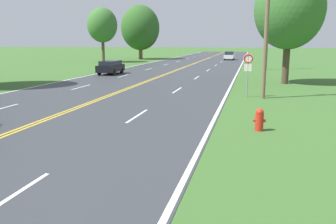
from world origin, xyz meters
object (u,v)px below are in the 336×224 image
object	(u,v)px
traffic_sign	(248,64)
tree_behind_sign	(289,9)
tree_right_cluster	(102,25)
tree_left_verge	(140,28)
car_white_sedan_mid_near	(229,56)
car_black_hatchback_approaching	(111,67)
fire_hydrant	(259,119)

from	to	relation	value
traffic_sign	tree_behind_sign	bearing A→B (deg)	70.04
tree_behind_sign	tree_right_cluster	size ratio (longest dim) A/B	1.03
tree_left_verge	car_white_sedan_mid_near	distance (m)	17.59
tree_behind_sign	car_black_hatchback_approaching	bearing A→B (deg)	164.94
car_white_sedan_mid_near	car_black_hatchback_approaching	bearing A→B (deg)	-17.20
tree_left_verge	fire_hydrant	bearing A→B (deg)	-67.79
traffic_sign	car_white_sedan_mid_near	bearing A→B (deg)	95.04
car_white_sedan_mid_near	tree_behind_sign	bearing A→B (deg)	10.71
traffic_sign	tree_behind_sign	world-z (taller)	tree_behind_sign
car_white_sedan_mid_near	fire_hydrant	bearing A→B (deg)	5.10
tree_left_verge	car_white_sedan_mid_near	world-z (taller)	tree_left_verge
fire_hydrant	tree_right_cluster	world-z (taller)	tree_right_cluster
tree_left_verge	tree_right_cluster	world-z (taller)	tree_left_verge
traffic_sign	car_white_sedan_mid_near	world-z (taller)	traffic_sign
tree_behind_sign	tree_right_cluster	bearing A→B (deg)	137.09
fire_hydrant	tree_left_verge	world-z (taller)	tree_left_verge
tree_left_verge	car_black_hatchback_approaching	bearing A→B (deg)	-78.00
fire_hydrant	car_white_sedan_mid_near	distance (m)	53.61
car_white_sedan_mid_near	traffic_sign	bearing A→B (deg)	5.24
tree_right_cluster	car_black_hatchback_approaching	distance (m)	22.76
fire_hydrant	tree_left_verge	distance (m)	56.83
tree_left_verge	car_black_hatchback_approaching	xyz separation A→B (m)	(6.66, -31.33, -5.11)
tree_right_cluster	fire_hydrant	bearing A→B (deg)	-59.50
tree_right_cluster	car_white_sedan_mid_near	size ratio (longest dim) A/B	2.14
fire_hydrant	tree_left_verge	bearing A→B (deg)	112.21
fire_hydrant	car_black_hatchback_approaching	distance (m)	25.68
tree_behind_sign	car_white_sedan_mid_near	bearing A→B (deg)	100.50
tree_right_cluster	car_white_sedan_mid_near	world-z (taller)	tree_right_cluster
tree_right_cluster	car_white_sedan_mid_near	bearing A→B (deg)	32.13
tree_behind_sign	tree_right_cluster	world-z (taller)	tree_behind_sign
traffic_sign	car_white_sedan_mid_near	size ratio (longest dim) A/B	0.65
tree_behind_sign	tree_left_verge	bearing A→B (deg)	123.38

